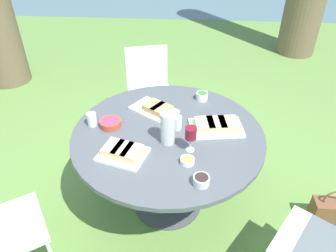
# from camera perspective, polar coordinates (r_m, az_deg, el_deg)

# --- Properties ---
(ground_plane) EXTENTS (40.00, 40.00, 0.00)m
(ground_plane) POSITION_cam_1_polar(r_m,az_deg,el_deg) (2.91, 0.00, -13.31)
(ground_plane) COLOR #668E42
(dining_table) EXTENTS (1.40, 1.40, 0.77)m
(dining_table) POSITION_cam_1_polar(r_m,az_deg,el_deg) (2.44, 0.00, -3.19)
(dining_table) COLOR #4C4C51
(dining_table) RESTS_ON ground_plane
(chair_near_left) EXTENTS (0.60, 0.60, 0.89)m
(chair_near_left) POSITION_cam_1_polar(r_m,az_deg,el_deg) (2.24, 26.52, -18.29)
(chair_near_left) COLOR white
(chair_near_left) RESTS_ON ground_plane
(chair_near_right) EXTENTS (0.53, 0.51, 0.89)m
(chair_near_right) POSITION_cam_1_polar(r_m,az_deg,el_deg) (3.50, -3.41, 7.44)
(chair_near_right) COLOR white
(chair_near_right) RESTS_ON ground_plane
(water_pitcher) EXTENTS (0.11, 0.10, 0.24)m
(water_pitcher) POSITION_cam_1_polar(r_m,az_deg,el_deg) (2.22, -0.04, -0.35)
(water_pitcher) COLOR silver
(water_pitcher) RESTS_ON dining_table
(wine_glass) EXTENTS (0.08, 0.08, 0.19)m
(wine_glass) POSITION_cam_1_polar(r_m,az_deg,el_deg) (2.14, 3.99, -1.38)
(wine_glass) COLOR silver
(wine_glass) RESTS_ON dining_table
(platter_bread_main) EXTENTS (0.36, 0.32, 0.07)m
(platter_bread_main) POSITION_cam_1_polar(r_m,az_deg,el_deg) (2.18, -7.91, -4.49)
(platter_bread_main) COLOR white
(platter_bread_main) RESTS_ON dining_table
(platter_charcuterie) EXTENTS (0.42, 0.39, 0.07)m
(platter_charcuterie) POSITION_cam_1_polar(r_m,az_deg,el_deg) (2.58, -2.15, 2.98)
(platter_charcuterie) COLOR white
(platter_charcuterie) RESTS_ON dining_table
(platter_sandwich_side) EXTENTS (0.41, 0.30, 0.07)m
(platter_sandwich_side) POSITION_cam_1_polar(r_m,az_deg,el_deg) (2.41, 8.41, 0.07)
(platter_sandwich_side) COLOR white
(platter_sandwich_side) RESTS_ON dining_table
(bowl_fries) EXTENTS (0.09, 0.09, 0.04)m
(bowl_fries) POSITION_cam_1_polar(r_m,az_deg,el_deg) (2.12, 3.39, -6.02)
(bowl_fries) COLOR white
(bowl_fries) RESTS_ON dining_table
(bowl_salad) EXTENTS (0.10, 0.10, 0.07)m
(bowl_salad) POSITION_cam_1_polar(r_m,az_deg,el_deg) (2.74, 5.95, 5.27)
(bowl_salad) COLOR white
(bowl_salad) RESTS_ON dining_table
(bowl_olives) EXTENTS (0.10, 0.10, 0.06)m
(bowl_olives) POSITION_cam_1_polar(r_m,az_deg,el_deg) (1.98, 5.83, -9.34)
(bowl_olives) COLOR silver
(bowl_olives) RESTS_ON dining_table
(bowl_dip_red) EXTENTS (0.16, 0.16, 0.05)m
(bowl_dip_red) POSITION_cam_1_polar(r_m,az_deg,el_deg) (2.46, -10.00, 0.52)
(bowl_dip_red) COLOR #B74733
(bowl_dip_red) RESTS_ON dining_table
(cup_water_near) EXTENTS (0.07, 0.07, 0.10)m
(cup_water_near) POSITION_cam_1_polar(r_m,az_deg,el_deg) (2.38, 1.60, 0.58)
(cup_water_near) COLOR silver
(cup_water_near) RESTS_ON dining_table
(cup_water_far) EXTENTS (0.07, 0.07, 0.10)m
(cup_water_far) POSITION_cam_1_polar(r_m,az_deg,el_deg) (2.48, -13.12, 1.13)
(cup_water_far) COLOR silver
(cup_water_far) RESTS_ON dining_table
(handbag) EXTENTS (0.30, 0.14, 0.37)m
(handbag) POSITION_cam_1_polar(r_m,az_deg,el_deg) (2.98, 26.49, -13.24)
(handbag) COLOR brown
(handbag) RESTS_ON ground_plane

